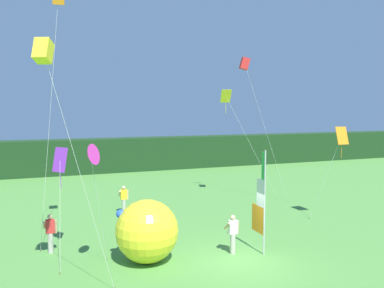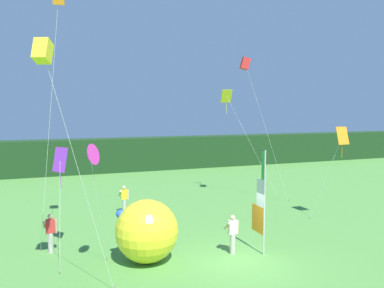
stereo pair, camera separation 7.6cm
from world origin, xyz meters
The scene contains 13 objects.
ground_plane centered at (0.00, 0.00, 0.00)m, with size 120.00×120.00×0.00m, color #518E3D.
distant_treeline centered at (0.00, 23.78, 1.59)m, with size 80.00×2.40×3.18m, color #193819.
banner_flag centered at (1.27, 0.66, 2.08)m, with size 0.06×1.03×4.34m.
person_near_banner centered at (-6.98, 3.61, 0.88)m, with size 0.55×0.48×1.64m.
person_mid_field centered at (0.11, 0.90, 0.87)m, with size 0.55×0.48×1.63m.
person_far_left centered at (-3.03, 8.63, 0.85)m, with size 0.55×0.48×1.60m.
inflatable_balloon centered at (-3.42, 1.32, 1.24)m, with size 2.47×2.47×2.47m.
kite_magenta_delta_0 centered at (-5.55, 0.65, 4.38)m, with size 1.08×1.82×4.79m.
kite_yellow_box_1 centered at (-6.94, -0.67, 7.66)m, with size 2.30×0.77×8.09m.
kite_red_box_2 centered at (4.56, 8.37, 8.75)m, with size 3.40×0.86×9.20m.
kite_yellow_diamond_3 centered at (4.65, 10.92, 6.57)m, with size 3.37×2.33×7.31m.
kite_purple_diamond_4 centered at (-6.52, 3.27, 3.82)m, with size 0.63×2.43×4.44m.
kite_orange_diamond_5 centered at (7.35, 2.94, 4.45)m, with size 1.43×1.23×5.07m.
Camera 2 is at (-6.71, -12.90, 5.99)m, focal length 35.54 mm.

